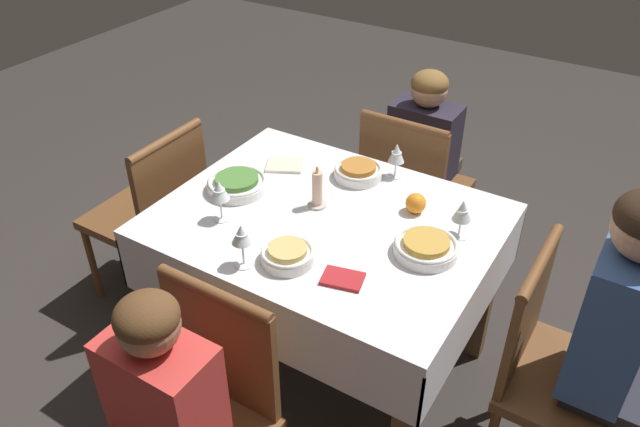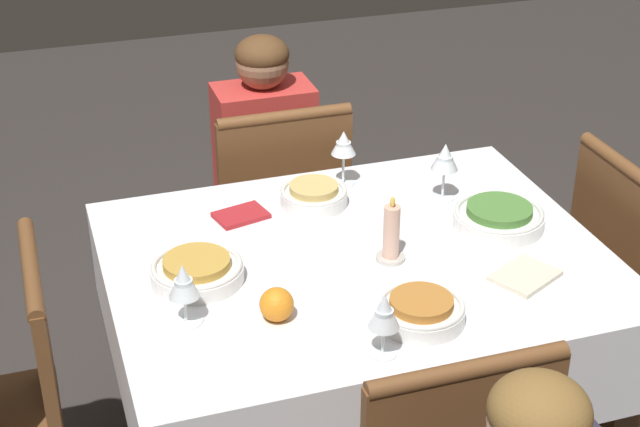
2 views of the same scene
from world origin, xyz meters
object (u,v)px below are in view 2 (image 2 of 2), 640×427
at_px(chair_south, 274,212).
at_px(bowl_west, 499,216).
at_px(wine_glass_east, 183,284).
at_px(napkin_red_folded, 525,276).
at_px(bowl_north, 421,310).
at_px(wine_glass_south, 344,145).
at_px(bowl_east, 197,270).
at_px(bowl_south, 314,195).
at_px(wine_glass_west, 445,159).
at_px(napkin_spare_side, 241,215).
at_px(person_child_red, 260,168).
at_px(dining_table, 356,292).
at_px(candle_centerpiece, 391,236).
at_px(wine_glass_north, 384,313).
at_px(orange_fruit, 277,304).

bearing_deg(chair_south, bowl_west, 118.25).
height_order(wine_glass_east, napkin_red_folded, wine_glass_east).
bearing_deg(bowl_north, chair_south, -87.83).
height_order(bowl_north, wine_glass_south, wine_glass_south).
bearing_deg(bowl_east, bowl_south, -143.39).
xyz_separation_m(wine_glass_west, napkin_spare_side, (0.53, -0.06, -0.11)).
distance_m(chair_south, wine_glass_east, 1.05).
height_order(person_child_red, wine_glass_south, person_child_red).
relative_size(bowl_north, wine_glass_west, 1.20).
bearing_deg(dining_table, bowl_west, -176.71).
distance_m(candle_centerpiece, napkin_spare_side, 0.42).
relative_size(wine_glass_north, bowl_west, 0.63).
bearing_deg(bowl_west, napkin_red_folded, 77.26).
height_order(bowl_north, napkin_red_folded, bowl_north).
distance_m(wine_glass_north, orange_fruit, 0.26).
xyz_separation_m(dining_table, candle_centerpiece, (-0.07, 0.04, 0.17)).
xyz_separation_m(wine_glass_north, wine_glass_south, (-0.17, -0.74, 0.02)).
xyz_separation_m(bowl_east, napkin_spare_side, (-0.16, -0.26, -0.02)).
bearing_deg(wine_glass_east, wine_glass_south, -136.06).
bearing_deg(chair_south, bowl_east, 62.64).
bearing_deg(wine_glass_south, wine_glass_north, 76.88).
height_order(wine_glass_south, napkin_spare_side, wine_glass_south).
distance_m(wine_glass_east, wine_glass_west, 0.82).
relative_size(dining_table, bowl_east, 5.53).
relative_size(orange_fruit, napkin_spare_side, 0.51).
distance_m(bowl_north, candle_centerpiece, 0.26).
distance_m(chair_south, person_child_red, 0.18).
bearing_deg(bowl_south, person_child_red, -91.51).
xyz_separation_m(person_child_red, wine_glass_east, (0.43, 1.05, 0.29)).
height_order(chair_south, orange_fruit, chair_south).
xyz_separation_m(wine_glass_east, wine_glass_west, (-0.75, -0.35, 0.02)).
relative_size(bowl_north, napkin_red_folded, 1.05).
relative_size(wine_glass_east, bowl_north, 0.75).
xyz_separation_m(chair_south, wine_glass_south, (-0.09, 0.37, 0.38)).
distance_m(bowl_north, wine_glass_south, 0.66).
xyz_separation_m(wine_glass_south, orange_fruit, (0.34, 0.56, -0.08)).
xyz_separation_m(dining_table, bowl_east, (0.38, -0.01, 0.13)).
height_order(dining_table, wine_glass_west, wine_glass_west).
distance_m(wine_glass_east, napkin_red_folded, 0.77).
relative_size(bowl_west, napkin_red_folded, 1.27).
height_order(bowl_east, orange_fruit, orange_fruit).
xyz_separation_m(wine_glass_east, orange_fruit, (-0.18, 0.05, -0.06)).
relative_size(person_child_red, napkin_spare_side, 7.06).
distance_m(wine_glass_south, napkin_spare_side, 0.34).
xyz_separation_m(person_child_red, napkin_red_folded, (-0.33, 1.12, 0.20)).
xyz_separation_m(bowl_east, wine_glass_north, (-0.30, 0.39, 0.07)).
bearing_deg(napkin_red_folded, wine_glass_west, -87.65).
bearing_deg(bowl_east, person_child_red, -112.84).
relative_size(bowl_east, wine_glass_north, 1.48).
height_order(bowl_south, wine_glass_west, wine_glass_west).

